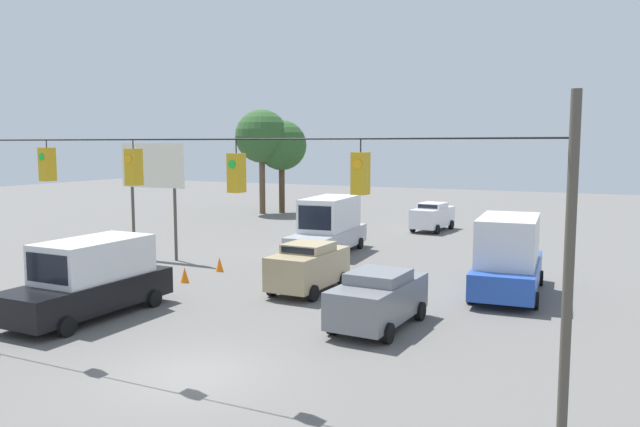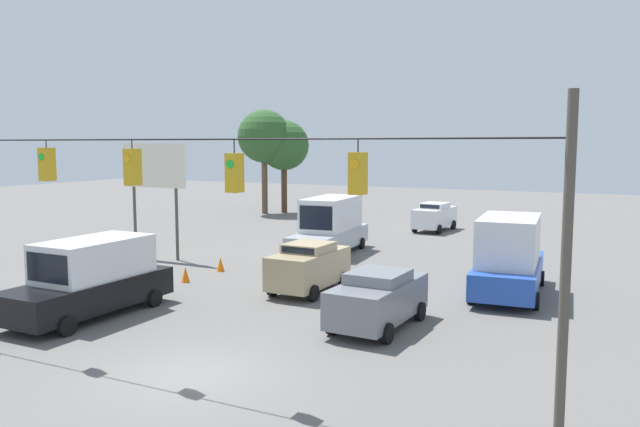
# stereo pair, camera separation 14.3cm
# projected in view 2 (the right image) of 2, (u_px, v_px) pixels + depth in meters

# --- Properties ---
(ground_plane) EXTENTS (140.00, 140.00, 0.00)m
(ground_plane) POSITION_uv_depth(u_px,v_px,m) (192.00, 374.00, 16.38)
(ground_plane) COLOR #605E5B
(overhead_signal_span) EXTENTS (18.34, 0.38, 7.03)m
(overhead_signal_span) POSITION_uv_depth(u_px,v_px,m) (182.00, 209.00, 15.71)
(overhead_signal_span) COLOR #4C473D
(overhead_signal_span) RESTS_ON ground_plane
(sedan_white_withflow_deep) EXTENTS (2.26, 4.47, 1.96)m
(sedan_white_withflow_deep) POSITION_uv_depth(u_px,v_px,m) (435.00, 216.00, 43.35)
(sedan_white_withflow_deep) COLOR silver
(sedan_white_withflow_deep) RESTS_ON ground_plane
(box_truck_blue_oncoming_far) EXTENTS (2.95, 6.61, 3.18)m
(box_truck_blue_oncoming_far) POSITION_uv_depth(u_px,v_px,m) (509.00, 257.00, 24.81)
(box_truck_blue_oncoming_far) COLOR #234CB2
(box_truck_blue_oncoming_far) RESTS_ON ground_plane
(box_truck_black_parked_shoulder) EXTENTS (2.60, 6.20, 2.70)m
(box_truck_black_parked_shoulder) POSITION_uv_depth(u_px,v_px,m) (91.00, 278.00, 21.90)
(box_truck_black_parked_shoulder) COLOR black
(box_truck_black_parked_shoulder) RESTS_ON ground_plane
(sedan_grey_crossing_near) EXTENTS (2.26, 4.51, 1.88)m
(sedan_grey_crossing_near) POSITION_uv_depth(u_px,v_px,m) (378.00, 298.00, 20.49)
(sedan_grey_crossing_near) COLOR slate
(sedan_grey_crossing_near) RESTS_ON ground_plane
(sedan_tan_withflow_mid) EXTENTS (2.12, 4.18, 2.02)m
(sedan_tan_withflow_mid) POSITION_uv_depth(u_px,v_px,m) (309.00, 266.00, 25.45)
(sedan_tan_withflow_mid) COLOR tan
(sedan_tan_withflow_mid) RESTS_ON ground_plane
(box_truck_silver_withflow_far) EXTENTS (2.94, 7.29, 3.11)m
(box_truck_silver_withflow_far) POSITION_uv_depth(u_px,v_px,m) (330.00, 226.00, 34.29)
(box_truck_silver_withflow_far) COLOR #A8AAB2
(box_truck_silver_withflow_far) RESTS_ON ground_plane
(traffic_cone_nearest) EXTENTS (0.38, 0.38, 0.68)m
(traffic_cone_nearest) POSITION_uv_depth(u_px,v_px,m) (105.00, 298.00, 23.05)
(traffic_cone_nearest) COLOR orange
(traffic_cone_nearest) RESTS_ON ground_plane
(traffic_cone_second) EXTENTS (0.38, 0.38, 0.68)m
(traffic_cone_second) POSITION_uv_depth(u_px,v_px,m) (144.00, 286.00, 25.13)
(traffic_cone_second) COLOR orange
(traffic_cone_second) RESTS_ON ground_plane
(traffic_cone_third) EXTENTS (0.38, 0.38, 0.68)m
(traffic_cone_third) POSITION_uv_depth(u_px,v_px,m) (185.00, 275.00, 27.24)
(traffic_cone_third) COLOR orange
(traffic_cone_third) RESTS_ON ground_plane
(traffic_cone_fourth) EXTENTS (0.38, 0.38, 0.68)m
(traffic_cone_fourth) POSITION_uv_depth(u_px,v_px,m) (220.00, 264.00, 29.60)
(traffic_cone_fourth) COLOR orange
(traffic_cone_fourth) RESTS_ON ground_plane
(roadside_billboard) EXTENTS (4.06, 0.16, 6.06)m
(roadside_billboard) POSITION_uv_depth(u_px,v_px,m) (154.00, 174.00, 32.60)
(roadside_billboard) COLOR #4C473D
(roadside_billboard) RESTS_ON ground_plane
(tree_horizon_left) EXTENTS (4.57, 4.57, 8.98)m
(tree_horizon_left) POSITION_uv_depth(u_px,v_px,m) (264.00, 137.00, 53.51)
(tree_horizon_left) COLOR brown
(tree_horizon_left) RESTS_ON ground_plane
(tree_horizon_right) EXTENTS (4.35, 4.35, 8.10)m
(tree_horizon_right) POSITION_uv_depth(u_px,v_px,m) (284.00, 146.00, 54.22)
(tree_horizon_right) COLOR #4C3823
(tree_horizon_right) RESTS_ON ground_plane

